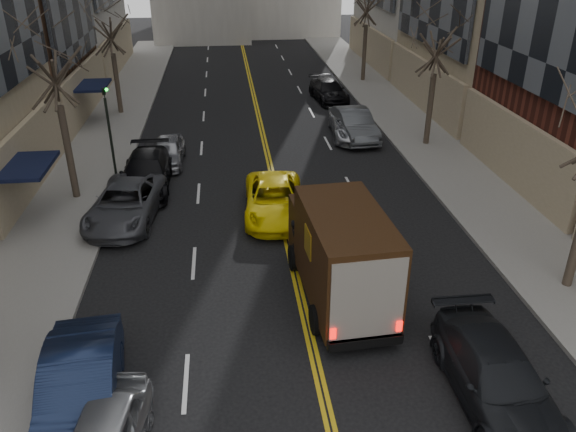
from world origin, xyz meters
name	(u,v)px	position (x,y,z in m)	size (l,w,h in m)	color
sidewalk_left	(101,144)	(-9.00, 27.00, 0.07)	(4.00, 66.00, 0.15)	slate
sidewalk_right	(418,133)	(9.00, 27.00, 0.07)	(4.00, 66.00, 0.15)	slate
tree_lf_mid	(49,45)	(-8.80, 20.00, 6.60)	(3.20, 3.20, 8.91)	#382D23
tree_lf_far	(108,16)	(-8.80, 33.00, 6.02)	(3.20, 3.20, 8.12)	#382D23
tree_rt_mid	(439,29)	(8.80, 25.00, 6.17)	(3.20, 3.20, 8.32)	#382D23
traffic_signal	(109,123)	(-7.39, 22.00, 2.82)	(0.29, 0.26, 4.70)	black
ups_truck	(340,254)	(1.20, 11.32, 1.64)	(2.72, 6.07, 3.25)	black
observer_sedan	(497,377)	(4.20, 6.53, 0.74)	(2.10, 5.09, 1.47)	black
taxi	(274,199)	(-0.30, 17.45, 0.71)	(2.36, 5.12, 1.42)	yellow
pedestrian	(297,244)	(0.10, 13.26, 0.95)	(0.69, 0.46, 1.91)	black
parked_lf_b	(80,388)	(-5.88, 7.22, 0.81)	(1.71, 4.90, 1.61)	#111B36
parked_lf_c	(126,203)	(-6.30, 17.72, 0.74)	(2.47, 5.36, 1.49)	#484A50
parked_lf_d	(146,173)	(-5.82, 20.84, 0.77)	(2.16, 5.32, 1.54)	black
parked_lf_e	(168,151)	(-5.10, 23.86, 0.67)	(1.58, 3.92, 1.34)	#9B9CA2
parked_rt_a	(354,124)	(5.10, 26.71, 0.82)	(1.74, 4.98, 1.64)	#484B4F
parked_rt_b	(353,124)	(5.10, 26.92, 0.73)	(2.44, 5.29, 1.47)	#B3B5BB
parked_rt_c	(329,91)	(5.10, 34.75, 0.70)	(1.95, 4.79, 1.39)	black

